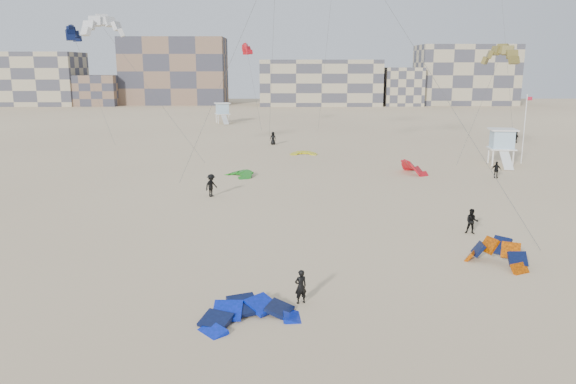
{
  "coord_description": "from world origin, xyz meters",
  "views": [
    {
      "loc": [
        0.72,
        -24.88,
        10.44
      ],
      "look_at": [
        0.84,
        6.0,
        3.48
      ],
      "focal_mm": 35.0,
      "sensor_mm": 36.0,
      "label": 1
    }
  ],
  "objects_px": {
    "lifeguard_tower_near": "(502,147)",
    "kite_ground_orange": "(496,265)",
    "kite_ground_blue": "(250,321)",
    "kitesurfer_main": "(301,287)"
  },
  "relations": [
    {
      "from": "lifeguard_tower_near",
      "to": "kite_ground_blue",
      "type": "bearing_deg",
      "value": -115.57
    },
    {
      "from": "kite_ground_blue",
      "to": "lifeguard_tower_near",
      "type": "bearing_deg",
      "value": 34.4
    },
    {
      "from": "kitesurfer_main",
      "to": "lifeguard_tower_near",
      "type": "xyz_separation_m",
      "value": [
        22.55,
        36.19,
        1.13
      ]
    },
    {
      "from": "kite_ground_orange",
      "to": "kitesurfer_main",
      "type": "bearing_deg",
      "value": -108.4
    },
    {
      "from": "kite_ground_orange",
      "to": "lifeguard_tower_near",
      "type": "height_order",
      "value": "lifeguard_tower_near"
    },
    {
      "from": "kite_ground_blue",
      "to": "kitesurfer_main",
      "type": "height_order",
      "value": "kitesurfer_main"
    },
    {
      "from": "kite_ground_orange",
      "to": "lifeguard_tower_near",
      "type": "distance_m",
      "value": 33.53
    },
    {
      "from": "kite_ground_blue",
      "to": "kitesurfer_main",
      "type": "xyz_separation_m",
      "value": [
        2.17,
        1.78,
        0.79
      ]
    },
    {
      "from": "kite_ground_blue",
      "to": "kite_ground_orange",
      "type": "height_order",
      "value": "kite_ground_orange"
    },
    {
      "from": "lifeguard_tower_near",
      "to": "kite_ground_orange",
      "type": "bearing_deg",
      "value": -103.4
    }
  ]
}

